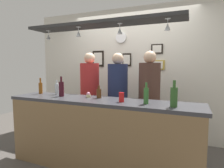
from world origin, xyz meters
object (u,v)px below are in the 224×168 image
object	(u,v)px
picture_frame_lower_pair	(157,65)
bottle_beer_amber_tall	(41,88)
bottle_beer_green_import	(146,95)
drink_can	(121,97)
person_middle_navy_shirt	(118,92)
bottle_beer_brown_stubby	(99,93)
picture_frame_caricature	(98,59)
bottle_soda_clear	(57,89)
bottle_wine_dark_red	(61,89)
bottle_champagne_green	(174,97)
picture_frame_crest	(127,60)
person_right_brown_shirt	(149,93)
person_left_red_shirt	(90,90)
wall_clock	(121,38)
picture_frame_upper_small	(157,49)
cupcake	(88,95)

from	to	relation	value
picture_frame_lower_pair	bottle_beer_amber_tall	bearing A→B (deg)	-141.81
bottle_beer_green_import	drink_can	world-z (taller)	bottle_beer_green_import
person_middle_navy_shirt	bottle_beer_brown_stubby	bearing A→B (deg)	-95.29
bottle_beer_amber_tall	picture_frame_caricature	distance (m)	1.45
bottle_soda_clear	picture_frame_caricature	xyz separation A→B (m)	(0.09, 1.27, 0.52)
bottle_beer_amber_tall	bottle_wine_dark_red	world-z (taller)	bottle_wine_dark_red
person_middle_navy_shirt	bottle_beer_green_import	world-z (taller)	person_middle_navy_shirt
bottle_champagne_green	picture_frame_crest	xyz separation A→B (m)	(-1.06, 1.50, 0.46)
person_middle_navy_shirt	bottle_soda_clear	world-z (taller)	person_middle_navy_shirt
bottle_soda_clear	drink_can	size ratio (longest dim) A/B	1.89
drink_can	picture_frame_crest	world-z (taller)	picture_frame_crest
person_middle_navy_shirt	person_right_brown_shirt	distance (m)	0.54
bottle_beer_green_import	picture_frame_crest	world-z (taller)	picture_frame_crest
drink_can	picture_frame_caricature	world-z (taller)	picture_frame_caricature
person_left_red_shirt	bottle_wine_dark_red	world-z (taller)	person_left_red_shirt
person_right_brown_shirt	picture_frame_caricature	size ratio (longest dim) A/B	4.92
drink_can	picture_frame_lower_pair	size ratio (longest dim) A/B	0.41
wall_clock	person_right_brown_shirt	bearing A→B (deg)	-43.44
picture_frame_upper_small	bottle_soda_clear	bearing A→B (deg)	-136.75
bottle_beer_amber_tall	bottle_beer_brown_stubby	bearing A→B (deg)	-0.31
drink_can	picture_frame_caricature	size ratio (longest dim) A/B	0.36
person_middle_navy_shirt	wall_clock	size ratio (longest dim) A/B	7.52
picture_frame_caricature	picture_frame_lower_pair	xyz separation A→B (m)	(1.26, 0.00, -0.14)
person_left_red_shirt	person_middle_navy_shirt	world-z (taller)	person_left_red_shirt
person_right_brown_shirt	picture_frame_crest	xyz separation A→B (m)	(-0.62, 0.71, 0.55)
bottle_beer_brown_stubby	picture_frame_crest	xyz separation A→B (m)	(-0.02, 1.31, 0.51)
bottle_soda_clear	picture_frame_crest	size ratio (longest dim) A/B	0.88
person_middle_navy_shirt	cupcake	world-z (taller)	person_middle_navy_shirt
person_middle_navy_shirt	picture_frame_crest	xyz separation A→B (m)	(-0.08, 0.71, 0.56)
person_middle_navy_shirt	wall_clock	xyz separation A→B (m)	(-0.20, 0.70, 1.01)
bottle_beer_green_import	bottle_beer_amber_tall	bearing A→B (deg)	175.31
bottle_champagne_green	picture_frame_caricature	xyz separation A→B (m)	(-1.71, 1.50, 0.49)
drink_can	bottle_beer_brown_stubby	bearing A→B (deg)	159.57
bottle_soda_clear	picture_frame_caricature	size ratio (longest dim) A/B	0.68
person_right_brown_shirt	picture_frame_upper_small	size ratio (longest dim) A/B	7.60
person_left_red_shirt	wall_clock	bearing A→B (deg)	64.12
bottle_wine_dark_red	wall_clock	bearing A→B (deg)	72.39
bottle_beer_brown_stubby	picture_frame_caricature	bearing A→B (deg)	117.34
drink_can	bottle_champagne_green	bearing A→B (deg)	-4.34
person_middle_navy_shirt	picture_frame_caricature	size ratio (longest dim) A/B	4.87
bottle_beer_green_import	picture_frame_crest	xyz separation A→B (m)	(-0.73, 1.45, 0.48)
person_left_red_shirt	picture_frame_lower_pair	distance (m)	1.36
picture_frame_upper_small	picture_frame_lower_pair	size ratio (longest dim) A/B	0.73
person_middle_navy_shirt	drink_can	xyz separation A→B (m)	(0.34, -0.75, 0.05)
bottle_beer_brown_stubby	bottle_beer_amber_tall	distance (m)	1.07
bottle_beer_green_import	bottle_champagne_green	bearing A→B (deg)	-9.62
bottle_beer_brown_stubby	bottle_wine_dark_red	distance (m)	0.60
drink_can	picture_frame_crest	distance (m)	1.60
bottle_beer_amber_tall	drink_can	distance (m)	1.48
picture_frame_caricature	wall_clock	distance (m)	0.68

